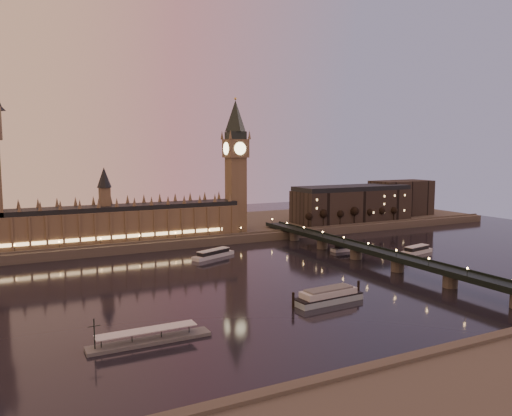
# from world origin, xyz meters

# --- Properties ---
(ground) EXTENTS (700.00, 700.00, 0.00)m
(ground) POSITION_xyz_m (0.00, 0.00, 0.00)
(ground) COLOR black
(ground) RESTS_ON ground
(far_embankment) EXTENTS (560.00, 130.00, 6.00)m
(far_embankment) POSITION_xyz_m (30.00, 165.00, 3.00)
(far_embankment) COLOR #423D35
(far_embankment) RESTS_ON ground
(palace_of_westminster) EXTENTS (180.00, 26.62, 52.00)m
(palace_of_westminster) POSITION_xyz_m (-40.12, 120.99, 21.71)
(palace_of_westminster) COLOR brown
(palace_of_westminster) RESTS_ON ground
(big_ben) EXTENTS (17.68, 17.68, 104.00)m
(big_ben) POSITION_xyz_m (53.99, 120.99, 63.95)
(big_ben) COLOR brown
(big_ben) RESTS_ON ground
(westminster_bridge) EXTENTS (13.20, 260.00, 15.30)m
(westminster_bridge) POSITION_xyz_m (91.61, 0.00, 5.52)
(westminster_bridge) COLOR black
(westminster_bridge) RESTS_ON ground
(city_block) EXTENTS (155.00, 45.00, 34.00)m
(city_block) POSITION_xyz_m (194.94, 130.93, 22.24)
(city_block) COLOR black
(city_block) RESTS_ON ground
(bare_tree_0) EXTENTS (6.49, 6.49, 13.19)m
(bare_tree_0) POSITION_xyz_m (114.59, 109.00, 15.86)
(bare_tree_0) COLOR black
(bare_tree_0) RESTS_ON ground
(bare_tree_1) EXTENTS (6.49, 6.49, 13.19)m
(bare_tree_1) POSITION_xyz_m (129.93, 109.00, 15.86)
(bare_tree_1) COLOR black
(bare_tree_1) RESTS_ON ground
(bare_tree_2) EXTENTS (6.49, 6.49, 13.19)m
(bare_tree_2) POSITION_xyz_m (145.27, 109.00, 15.86)
(bare_tree_2) COLOR black
(bare_tree_2) RESTS_ON ground
(bare_tree_3) EXTENTS (6.49, 6.49, 13.19)m
(bare_tree_3) POSITION_xyz_m (160.61, 109.00, 15.86)
(bare_tree_3) COLOR black
(bare_tree_3) RESTS_ON ground
(bare_tree_4) EXTENTS (6.49, 6.49, 13.19)m
(bare_tree_4) POSITION_xyz_m (175.96, 109.00, 15.86)
(bare_tree_4) COLOR black
(bare_tree_4) RESTS_ON ground
(bare_tree_5) EXTENTS (6.49, 6.49, 13.19)m
(bare_tree_5) POSITION_xyz_m (191.30, 109.00, 15.86)
(bare_tree_5) COLOR black
(bare_tree_5) RESTS_ON ground
(bare_tree_6) EXTENTS (6.49, 6.49, 13.19)m
(bare_tree_6) POSITION_xyz_m (206.64, 109.00, 15.86)
(bare_tree_6) COLOR black
(bare_tree_6) RESTS_ON ground
(cruise_boat_a) EXTENTS (32.69, 19.47, 5.21)m
(cruise_boat_a) POSITION_xyz_m (11.84, 64.87, 2.30)
(cruise_boat_a) COLOR silver
(cruise_boat_a) RESTS_ON ground
(cruise_boat_b) EXTENTS (26.66, 7.30, 4.89)m
(cruise_boat_b) POSITION_xyz_m (104.63, 42.88, 2.16)
(cruise_boat_b) COLOR silver
(cruise_boat_b) RESTS_ON ground
(cruise_boat_c) EXTENTS (27.59, 12.63, 5.33)m
(cruise_boat_c) POSITION_xyz_m (139.45, 13.66, 2.35)
(cruise_boat_c) COLOR silver
(cruise_boat_c) RESTS_ON ground
(moored_barge) EXTENTS (39.30, 11.88, 7.22)m
(moored_barge) POSITION_xyz_m (21.91, -49.72, 3.05)
(moored_barge) COLOR #91ACB8
(moored_barge) RESTS_ON ground
(pontoon_pier) EXTENTS (44.92, 7.49, 11.98)m
(pontoon_pier) POSITION_xyz_m (-64.21, -60.18, 1.29)
(pontoon_pier) COLOR #595B5E
(pontoon_pier) RESTS_ON ground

